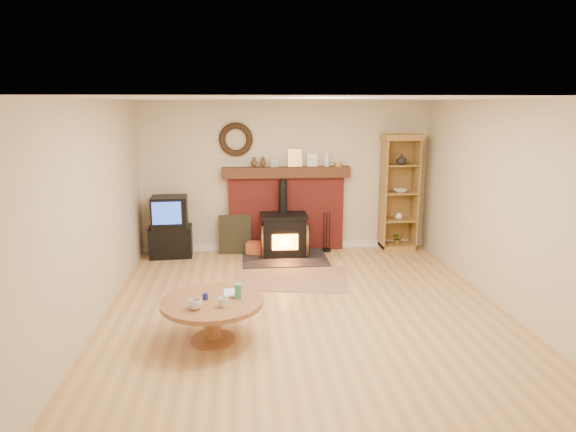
{
  "coord_description": "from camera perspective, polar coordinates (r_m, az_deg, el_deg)",
  "views": [
    {
      "loc": [
        -0.78,
        -6.07,
        2.55
      ],
      "look_at": [
        -0.12,
        1.0,
        0.98
      ],
      "focal_mm": 32.0,
      "sensor_mm": 36.0,
      "label": 1
    }
  ],
  "objects": [
    {
      "name": "coffee_table",
      "position": [
        5.69,
        -8.42,
        -10.09
      ],
      "size": [
        1.11,
        1.11,
        0.63
      ],
      "color": "brown",
      "rests_on": "ground"
    },
    {
      "name": "fire_tools",
      "position": [
        9.03,
        4.3,
        -3.12
      ],
      "size": [
        0.16,
        0.16,
        0.7
      ],
      "color": "black",
      "rests_on": "ground"
    },
    {
      "name": "ground",
      "position": [
        6.63,
        1.88,
        -10.17
      ],
      "size": [
        5.5,
        5.5,
        0.0
      ],
      "primitive_type": "plane",
      "color": "#B6824C",
      "rests_on": "ground"
    },
    {
      "name": "firelog_box",
      "position": [
        8.82,
        -3.41,
        -3.62
      ],
      "size": [
        0.41,
        0.32,
        0.22
      ],
      "primitive_type": "cube",
      "rotation": [
        0.0,
        0.0,
        -0.29
      ],
      "color": "orange",
      "rests_on": "ground"
    },
    {
      "name": "area_rug",
      "position": [
        7.69,
        0.23,
        -6.88
      ],
      "size": [
        1.84,
        1.41,
        0.01
      ],
      "primitive_type": "cube",
      "rotation": [
        0.0,
        0.0,
        -0.17
      ],
      "color": "brown",
      "rests_on": "ground"
    },
    {
      "name": "wood_stove",
      "position": [
        8.66,
        -0.46,
        -2.26
      ],
      "size": [
        1.4,
        1.0,
        1.29
      ],
      "color": "black",
      "rests_on": "ground"
    },
    {
      "name": "room_shell",
      "position": [
        6.27,
        1.72,
        4.79
      ],
      "size": [
        5.02,
        5.52,
        2.61
      ],
      "color": "beige",
      "rests_on": "ground"
    },
    {
      "name": "leaning_painting",
      "position": [
        8.91,
        -5.91,
        -2.02
      ],
      "size": [
        0.56,
        0.15,
        0.67
      ],
      "primitive_type": "cube",
      "rotation": [
        -0.17,
        0.0,
        0.0
      ],
      "color": "black",
      "rests_on": "ground"
    },
    {
      "name": "chimney_breast",
      "position": [
        8.95,
        -0.19,
        1.18
      ],
      "size": [
        2.2,
        0.22,
        1.78
      ],
      "color": "maroon",
      "rests_on": "ground"
    },
    {
      "name": "tv_unit",
      "position": [
        8.87,
        -12.94,
        -1.29
      ],
      "size": [
        0.73,
        0.53,
        1.03
      ],
      "color": "black",
      "rests_on": "ground"
    },
    {
      "name": "curio_cabinet",
      "position": [
        9.18,
        12.19,
        2.56
      ],
      "size": [
        0.65,
        0.47,
        2.03
      ],
      "color": "olive",
      "rests_on": "ground"
    }
  ]
}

